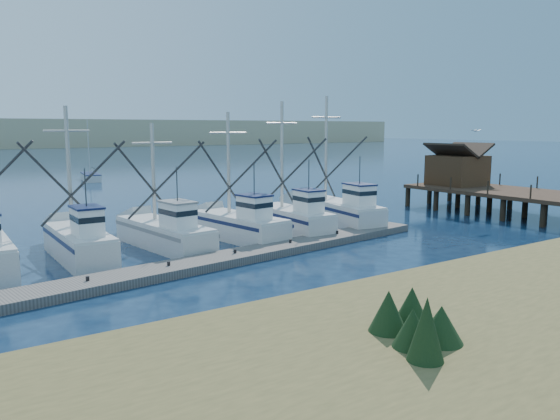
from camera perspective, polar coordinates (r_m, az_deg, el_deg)
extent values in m
plane|color=#0C1D36|center=(27.33, 9.74, -6.41)|extent=(500.00, 500.00, 0.00)
cube|color=#4C422D|center=(15.07, 14.37, -16.08)|extent=(40.00, 10.00, 1.60)
cube|color=#69625E|center=(28.07, -7.99, -5.52)|extent=(32.07, 6.26, 0.43)
cylinder|color=black|center=(46.95, 24.64, 0.26)|extent=(0.44, 0.44, 1.70)
cube|color=black|center=(46.83, 24.72, 1.47)|extent=(7.00, 20.00, 0.30)
cube|color=#4C331E|center=(50.64, 18.04, 3.97)|extent=(4.00, 4.00, 2.60)
cube|color=silver|center=(31.07, -20.26, -3.55)|extent=(2.20, 7.49, 1.54)
cube|color=white|center=(28.96, -19.49, -1.30)|extent=(1.26, 1.83, 1.50)
cylinder|color=#B7B2A8|center=(31.75, -21.20, 4.12)|extent=(0.22, 0.22, 6.64)
cube|color=silver|center=(32.85, -12.01, -2.67)|extent=(3.17, 8.31, 1.41)
cube|color=white|center=(30.71, -10.62, -0.66)|extent=(1.53, 2.11, 1.50)
cylinder|color=#B7B2A8|center=(33.64, -13.10, 3.83)|extent=(0.22, 0.22, 5.89)
cube|color=silver|center=(34.58, -4.31, -1.90)|extent=(3.40, 7.58, 1.46)
cube|color=white|center=(32.75, -2.70, 0.15)|extent=(1.63, 1.96, 1.50)
cylinder|color=#B7B2A8|center=(35.17, -5.40, 4.83)|extent=(0.22, 0.22, 6.54)
cube|color=silver|center=(36.63, 1.27, -1.24)|extent=(2.50, 7.18, 1.52)
cube|color=white|center=(34.96, 3.01, 0.78)|extent=(1.36, 1.78, 1.50)
cylinder|color=#B7B2A8|center=(37.14, 0.20, 5.70)|extent=(0.22, 0.22, 7.24)
cube|color=silver|center=(40.10, 6.08, -0.38)|extent=(3.57, 8.94, 1.59)
cube|color=white|center=(38.23, 8.27, 1.48)|extent=(1.67, 2.29, 1.50)
cylinder|color=#B7B2A8|center=(40.78, 4.83, 6.37)|extent=(0.22, 0.22, 7.72)
cube|color=silver|center=(77.13, -19.17, 3.24)|extent=(2.81, 6.61, 0.90)
cylinder|color=#B7B2A8|center=(77.18, -19.38, 6.25)|extent=(0.12, 0.12, 7.20)
sphere|color=white|center=(44.45, 19.77, 7.81)|extent=(0.21, 0.21, 0.21)
cube|color=white|center=(44.19, 19.53, 7.85)|extent=(0.53, 0.13, 0.14)
cube|color=white|center=(44.71, 20.02, 7.83)|extent=(0.53, 0.13, 0.14)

